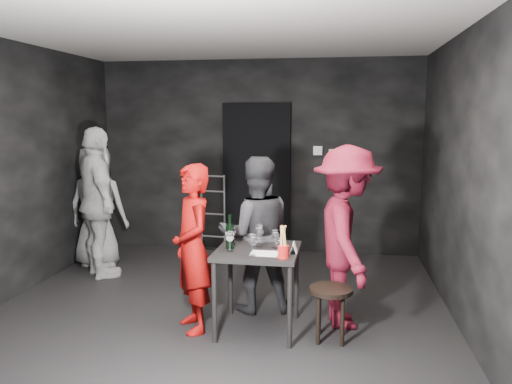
% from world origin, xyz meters
% --- Properties ---
extents(floor, '(4.50, 5.00, 0.02)m').
position_xyz_m(floor, '(0.00, 0.00, 0.00)').
color(floor, black).
rests_on(floor, ground).
extents(ceiling, '(4.50, 5.00, 0.02)m').
position_xyz_m(ceiling, '(0.00, 0.00, 2.70)').
color(ceiling, silver).
rests_on(ceiling, ground).
extents(wall_back, '(4.50, 0.04, 2.70)m').
position_xyz_m(wall_back, '(0.00, 2.50, 1.35)').
color(wall_back, black).
rests_on(wall_back, ground).
extents(wall_front, '(4.50, 0.04, 2.70)m').
position_xyz_m(wall_front, '(0.00, -2.50, 1.35)').
color(wall_front, black).
rests_on(wall_front, ground).
extents(wall_right, '(0.04, 5.00, 2.70)m').
position_xyz_m(wall_right, '(2.25, 0.00, 1.35)').
color(wall_right, black).
rests_on(wall_right, ground).
extents(doorway, '(0.95, 0.10, 2.10)m').
position_xyz_m(doorway, '(0.00, 2.44, 1.05)').
color(doorway, black).
rests_on(doorway, ground).
extents(wallbox_upper, '(0.12, 0.06, 0.12)m').
position_xyz_m(wallbox_upper, '(0.85, 2.45, 1.45)').
color(wallbox_upper, '#B7B7B2').
rests_on(wallbox_upper, wall_back).
extents(wallbox_lower, '(0.10, 0.06, 0.14)m').
position_xyz_m(wallbox_lower, '(1.05, 2.45, 1.40)').
color(wallbox_lower, '#B7B7B2').
rests_on(wallbox_lower, wall_back).
extents(hand_truck, '(0.37, 0.32, 1.11)m').
position_xyz_m(hand_truck, '(-0.59, 2.22, 0.21)').
color(hand_truck, '#B2B2B7').
rests_on(hand_truck, floor).
extents(tasting_table, '(0.72, 0.72, 0.75)m').
position_xyz_m(tasting_table, '(0.44, -0.22, 0.65)').
color(tasting_table, black).
rests_on(tasting_table, floor).
extents(stool, '(0.37, 0.37, 0.47)m').
position_xyz_m(stool, '(1.09, -0.34, 0.38)').
color(stool, black).
rests_on(stool, floor).
extents(server_red, '(0.60, 0.66, 1.51)m').
position_xyz_m(server_red, '(-0.13, -0.30, 0.75)').
color(server_red, '#9A0907').
rests_on(server_red, floor).
extents(woman_black, '(0.84, 0.60, 1.57)m').
position_xyz_m(woman_black, '(0.35, 0.26, 0.78)').
color(woman_black, '#2D2C30').
rests_on(woman_black, floor).
extents(man_maroon, '(0.74, 1.26, 1.84)m').
position_xyz_m(man_maroon, '(1.22, 0.04, 0.92)').
color(man_maroon, maroon).
rests_on(man_maroon, floor).
extents(bystander_cream, '(1.28, 1.35, 2.15)m').
position_xyz_m(bystander_cream, '(-1.67, 0.99, 1.08)').
color(bystander_cream, silver).
rests_on(bystander_cream, floor).
extents(bystander_grey, '(0.79, 0.44, 1.62)m').
position_xyz_m(bystander_grey, '(-1.90, 1.40, 0.81)').
color(bystander_grey, gray).
rests_on(bystander_grey, floor).
extents(tasting_mat, '(0.28, 0.18, 0.00)m').
position_xyz_m(tasting_mat, '(0.54, -0.37, 0.75)').
color(tasting_mat, white).
rests_on(tasting_mat, tasting_table).
extents(wine_glass_a, '(0.09, 0.09, 0.20)m').
position_xyz_m(wine_glass_a, '(0.22, -0.35, 0.85)').
color(wine_glass_a, white).
rests_on(wine_glass_a, tasting_table).
extents(wine_glass_b, '(0.08, 0.08, 0.19)m').
position_xyz_m(wine_glass_b, '(0.19, -0.10, 0.84)').
color(wine_glass_b, white).
rests_on(wine_glass_b, tasting_table).
extents(wine_glass_c, '(0.10, 0.10, 0.22)m').
position_xyz_m(wine_glass_c, '(0.44, -0.13, 0.86)').
color(wine_glass_c, white).
rests_on(wine_glass_c, tasting_table).
extents(wine_glass_d, '(0.10, 0.10, 0.20)m').
position_xyz_m(wine_glass_d, '(0.44, -0.44, 0.85)').
color(wine_glass_d, white).
rests_on(wine_glass_d, tasting_table).
extents(wine_glass_e, '(0.08, 0.08, 0.18)m').
position_xyz_m(wine_glass_e, '(0.66, -0.44, 0.84)').
color(wine_glass_e, white).
rests_on(wine_glass_e, tasting_table).
extents(wine_glass_f, '(0.09, 0.09, 0.18)m').
position_xyz_m(wine_glass_f, '(0.59, -0.17, 0.84)').
color(wine_glass_f, white).
rests_on(wine_glass_f, tasting_table).
extents(wine_bottle, '(0.07, 0.07, 0.31)m').
position_xyz_m(wine_bottle, '(0.20, -0.25, 0.87)').
color(wine_bottle, black).
rests_on(wine_bottle, tasting_table).
extents(breadstick_cup, '(0.09, 0.09, 0.29)m').
position_xyz_m(breadstick_cup, '(0.70, -0.47, 0.88)').
color(breadstick_cup, red).
rests_on(breadstick_cup, tasting_table).
extents(reserved_card, '(0.07, 0.12, 0.09)m').
position_xyz_m(reserved_card, '(0.75, -0.29, 0.79)').
color(reserved_card, white).
rests_on(reserved_card, tasting_table).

